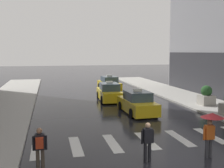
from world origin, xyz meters
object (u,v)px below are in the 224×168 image
taxi_third (109,84)px  pedestrian_with_umbrella (211,123)px  pedestrian_with_backpack (40,146)px  pedestrian_plain_coat (148,140)px  planter_mid_block (206,96)px  taxi_lead (137,103)px  taxi_second (109,93)px

taxi_third → pedestrian_with_umbrella: pedestrian_with_umbrella is taller
taxi_third → pedestrian_with_umbrella: 21.12m
pedestrian_with_backpack → pedestrian_plain_coat: bearing=-2.2°
pedestrian_plain_coat → planter_mid_block: bearing=48.0°
taxi_lead → planter_mid_block: size_ratio=2.86×
taxi_third → pedestrian_with_backpack: 22.03m
taxi_lead → pedestrian_with_backpack: taxi_lead is taller
taxi_second → taxi_third: size_ratio=1.00×
taxi_second → pedestrian_plain_coat: bearing=-96.3°
taxi_third → pedestrian_with_backpack: size_ratio=2.80×
pedestrian_with_backpack → pedestrian_plain_coat: size_ratio=1.00×
pedestrian_with_umbrella → pedestrian_with_backpack: bearing=177.5°
taxi_second → planter_mid_block: size_ratio=2.88×
taxi_lead → planter_mid_block: taxi_lead is taller
taxi_third → pedestrian_with_backpack: taxi_third is taller
taxi_lead → taxi_second: same height
taxi_third → planter_mid_block: size_ratio=2.89×
taxi_second → pedestrian_plain_coat: (-1.58, -14.23, 0.21)m
pedestrian_with_umbrella → taxi_lead: bearing=92.1°
taxi_lead → pedestrian_with_backpack: 10.81m
taxi_second → pedestrian_with_backpack: size_ratio=2.80×
pedestrian_with_backpack → planter_mid_block: size_ratio=1.03×
taxi_lead → pedestrian_plain_coat: (-2.44, -8.67, 0.21)m
planter_mid_block → taxi_lead: bearing=-170.9°
pedestrian_with_backpack → planter_mid_block: 16.04m
taxi_lead → planter_mid_block: bearing=9.1°
taxi_second → pedestrian_plain_coat: taxi_second is taller
taxi_lead → taxi_third: bearing=87.1°
pedestrian_with_backpack → taxi_lead: bearing=51.9°
taxi_lead → pedestrian_plain_coat: taxi_lead is taller
taxi_third → planter_mid_block: taxi_third is taller
taxi_lead → pedestrian_with_umbrella: 8.86m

